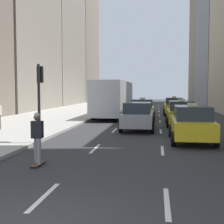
{
  "coord_description": "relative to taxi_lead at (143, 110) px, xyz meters",
  "views": [
    {
      "loc": [
        2.36,
        -4.75,
        2.46
      ],
      "look_at": [
        -0.02,
        11.69,
        1.3
      ],
      "focal_mm": 50.0,
      "sensor_mm": 36.0,
      "label": 1
    }
  ],
  "objects": [
    {
      "name": "sidewalk_left",
      "position": [
        -8.2,
        6.3,
        -0.81
      ],
      "size": [
        8.0,
        66.0,
        0.15
      ],
      "primitive_type": "cube",
      "color": "#ADAAA3",
      "rests_on": "ground"
    },
    {
      "name": "lane_markings",
      "position": [
        1.4,
        2.3,
        -0.87
      ],
      "size": [
        5.72,
        56.0,
        0.01
      ],
      "color": "white",
      "rests_on": "ground"
    },
    {
      "name": "taxi_lead",
      "position": [
        0.0,
        0.0,
        0.0
      ],
      "size": [
        2.02,
        4.4,
        1.87
      ],
      "color": "yellow",
      "rests_on": "ground"
    },
    {
      "name": "taxi_second",
      "position": [
        2.8,
        -10.35,
        0.0
      ],
      "size": [
        2.02,
        4.4,
        1.87
      ],
      "color": "yellow",
      "rests_on": "ground"
    },
    {
      "name": "taxi_third",
      "position": [
        2.8,
        5.88,
        0.0
      ],
      "size": [
        2.02,
        4.4,
        1.87
      ],
      "color": "yellow",
      "rests_on": "ground"
    },
    {
      "name": "taxi_fourth",
      "position": [
        2.8,
        -3.59,
        0.0
      ],
      "size": [
        2.02,
        4.4,
        1.87
      ],
      "color": "yellow",
      "rests_on": "ground"
    },
    {
      "name": "sedan_black_near",
      "position": [
        -0.0,
        -6.18,
        -0.0
      ],
      "size": [
        2.02,
        4.8,
        1.72
      ],
      "color": "#9EA0A5",
      "rests_on": "ground"
    },
    {
      "name": "city_bus",
      "position": [
        -2.81,
        3.33,
        0.91
      ],
      "size": [
        2.8,
        11.61,
        3.25
      ],
      "color": "#B7BCC1",
      "rests_on": "ground"
    },
    {
      "name": "skateboarder",
      "position": [
        -2.68,
        -15.85,
        0.08
      ],
      "size": [
        0.36,
        0.8,
        1.75
      ],
      "color": "brown",
      "rests_on": "ground"
    },
    {
      "name": "traffic_light_pole",
      "position": [
        -3.95,
        -12.34,
        1.53
      ],
      "size": [
        0.24,
        0.42,
        3.6
      ],
      "color": "black",
      "rests_on": "ground"
    }
  ]
}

